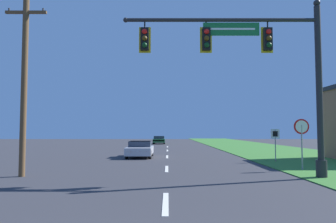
{
  "coord_description": "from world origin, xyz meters",
  "views": [
    {
      "loc": [
        0.07,
        -2.89,
        1.92
      ],
      "look_at": [
        0.0,
        27.74,
        3.79
      ],
      "focal_mm": 35.0,
      "sensor_mm": 36.0,
      "label": 1
    }
  ],
  "objects_px": {
    "signal_mast": "(265,66)",
    "far_car": "(160,140)",
    "utility_pole_near": "(25,79)",
    "route_sign_post": "(276,138)",
    "stop_sign": "(302,133)",
    "car_ahead": "(141,149)"
  },
  "relations": [
    {
      "from": "far_car",
      "to": "utility_pole_near",
      "type": "distance_m",
      "value": 37.22
    },
    {
      "from": "car_ahead",
      "to": "far_car",
      "type": "xyz_separation_m",
      "value": [
        0.7,
        26.21,
        -0.0
      ]
    },
    {
      "from": "route_sign_post",
      "to": "utility_pole_near",
      "type": "height_order",
      "value": "utility_pole_near"
    },
    {
      "from": "signal_mast",
      "to": "car_ahead",
      "type": "bearing_deg",
      "value": 119.22
    },
    {
      "from": "car_ahead",
      "to": "utility_pole_near",
      "type": "bearing_deg",
      "value": -111.52
    },
    {
      "from": "signal_mast",
      "to": "far_car",
      "type": "height_order",
      "value": "signal_mast"
    },
    {
      "from": "route_sign_post",
      "to": "utility_pole_near",
      "type": "xyz_separation_m",
      "value": [
        -13.02,
        -6.67,
        2.64
      ]
    },
    {
      "from": "route_sign_post",
      "to": "stop_sign",
      "type": "bearing_deg",
      "value": -91.75
    },
    {
      "from": "stop_sign",
      "to": "utility_pole_near",
      "type": "height_order",
      "value": "utility_pole_near"
    },
    {
      "from": "far_car",
      "to": "route_sign_post",
      "type": "bearing_deg",
      "value": -74.8
    },
    {
      "from": "signal_mast",
      "to": "utility_pole_near",
      "type": "relative_size",
      "value": 1.05
    },
    {
      "from": "far_car",
      "to": "stop_sign",
      "type": "xyz_separation_m",
      "value": [
        8.03,
        -34.5,
        1.26
      ]
    },
    {
      "from": "signal_mast",
      "to": "car_ahead",
      "type": "height_order",
      "value": "signal_mast"
    },
    {
      "from": "signal_mast",
      "to": "utility_pole_near",
      "type": "bearing_deg",
      "value": 177.43
    },
    {
      "from": "signal_mast",
      "to": "far_car",
      "type": "distance_m",
      "value": 37.81
    },
    {
      "from": "utility_pole_near",
      "to": "far_car",
      "type": "bearing_deg",
      "value": 82.48
    },
    {
      "from": "car_ahead",
      "to": "stop_sign",
      "type": "bearing_deg",
      "value": -43.52
    },
    {
      "from": "car_ahead",
      "to": "route_sign_post",
      "type": "bearing_deg",
      "value": -23.45
    },
    {
      "from": "car_ahead",
      "to": "stop_sign",
      "type": "xyz_separation_m",
      "value": [
        8.73,
        -8.29,
        1.26
      ]
    },
    {
      "from": "far_car",
      "to": "stop_sign",
      "type": "distance_m",
      "value": 35.45
    },
    {
      "from": "far_car",
      "to": "route_sign_post",
      "type": "relative_size",
      "value": 2.07
    },
    {
      "from": "stop_sign",
      "to": "route_sign_post",
      "type": "height_order",
      "value": "stop_sign"
    }
  ]
}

